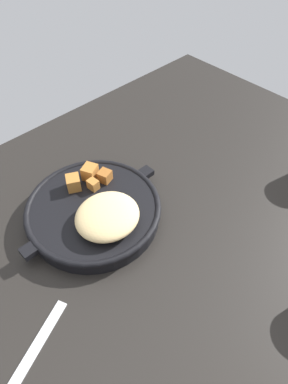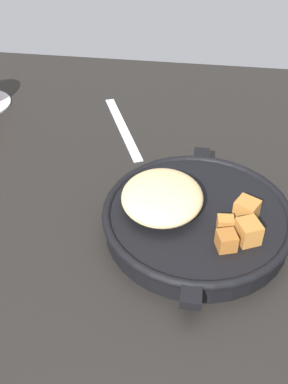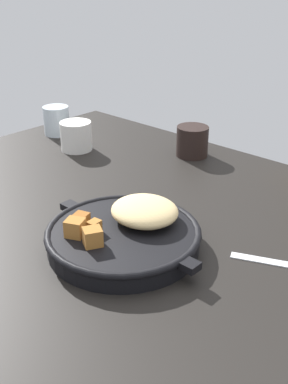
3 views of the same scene
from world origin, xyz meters
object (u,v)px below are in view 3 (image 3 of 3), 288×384
object	(u,v)px
water_glass_short	(56,120)
coffee_mug_dark	(192,141)
cast_iron_skillet	(126,233)
ceramic_mug_white	(76,136)

from	to	relation	value
water_glass_short	coffee_mug_dark	xyz separation A→B (cm)	(37.10, 12.12, -0.19)
cast_iron_skillet	ceramic_mug_white	bearing A→B (deg)	149.85
coffee_mug_dark	ceramic_mug_white	bearing A→B (deg)	-145.37
water_glass_short	coffee_mug_dark	size ratio (longest dim) A/B	1.00
coffee_mug_dark	ceramic_mug_white	size ratio (longest dim) A/B	0.99
coffee_mug_dark	ceramic_mug_white	world-z (taller)	coffee_mug_dark
water_glass_short	ceramic_mug_white	bearing A→B (deg)	-17.68
coffee_mug_dark	water_glass_short	bearing A→B (deg)	-161.91
ceramic_mug_white	coffee_mug_dark	bearing A→B (deg)	34.63
water_glass_short	coffee_mug_dark	world-z (taller)	water_glass_short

